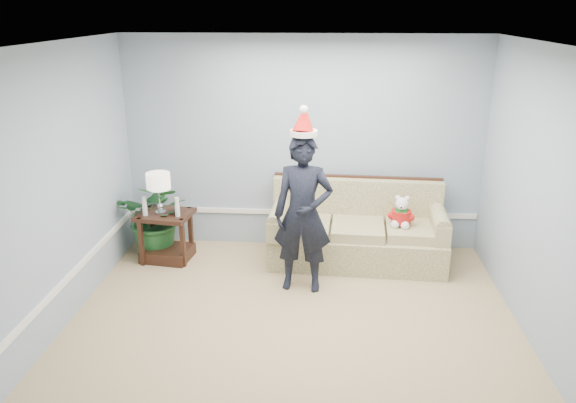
% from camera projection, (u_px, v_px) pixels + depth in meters
% --- Properties ---
extents(room_shell, '(4.54, 5.04, 2.74)m').
position_uv_depth(room_shell, '(290.00, 215.00, 4.70)').
color(room_shell, tan).
rests_on(room_shell, ground).
extents(wainscot_trim, '(4.49, 4.99, 0.06)m').
position_uv_depth(wainscot_trim, '(190.00, 251.00, 6.18)').
color(wainscot_trim, white).
rests_on(wainscot_trim, room_shell).
extents(sofa, '(2.15, 1.01, 0.99)m').
position_uv_depth(sofa, '(357.00, 233.00, 6.92)').
color(sofa, '#515629').
rests_on(sofa, room_shell).
extents(side_table, '(0.70, 0.62, 0.61)m').
position_uv_depth(side_table, '(167.00, 241.00, 6.97)').
color(side_table, '#361B13').
rests_on(side_table, room_shell).
extents(table_lamp, '(0.29, 0.29, 0.51)m').
position_uv_depth(table_lamp, '(158.00, 183.00, 6.70)').
color(table_lamp, silver).
rests_on(table_lamp, side_table).
extents(candle_pair, '(0.46, 0.06, 0.24)m').
position_uv_depth(candle_pair, '(161.00, 207.00, 6.72)').
color(candle_pair, silver).
rests_on(candle_pair, side_table).
extents(houseplant, '(0.93, 0.82, 0.98)m').
position_uv_depth(houseplant, '(157.00, 218.00, 7.05)').
color(houseplant, '#1F5829').
rests_on(houseplant, room_shell).
extents(man, '(0.67, 0.46, 1.75)m').
position_uv_depth(man, '(303.00, 214.00, 6.05)').
color(man, black).
rests_on(man, room_shell).
extents(santa_hat, '(0.34, 0.37, 0.34)m').
position_uv_depth(santa_hat, '(304.00, 122.00, 5.74)').
color(santa_hat, white).
rests_on(santa_hat, man).
extents(teddy_bear, '(0.28, 0.29, 0.38)m').
position_uv_depth(teddy_bear, '(401.00, 215.00, 6.66)').
color(teddy_bear, white).
rests_on(teddy_bear, sofa).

